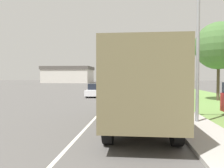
{
  "coord_description": "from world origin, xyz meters",
  "views": [
    {
      "loc": [
        1.93,
        3.89,
        2.1
      ],
      "look_at": [
        0.88,
        14.62,
        1.74
      ],
      "focal_mm": 35.0,
      "sensor_mm": 36.0,
      "label": 1
    }
  ],
  "objects": [
    {
      "name": "military_truck",
      "position": [
        2.2,
        12.94,
        1.78
      ],
      "size": [
        2.38,
        7.66,
        3.18
      ],
      "color": "#474C38",
      "rests_on": "ground"
    },
    {
      "name": "lamp_post",
      "position": [
        4.52,
        13.84,
        3.94
      ],
      "size": [
        1.69,
        0.24,
        6.33
      ],
      "color": "gray",
      "rests_on": "sidewalk_right"
    },
    {
      "name": "car_nearest_ahead",
      "position": [
        -1.99,
        26.76,
        0.63
      ],
      "size": [
        1.72,
        3.95,
        1.38
      ],
      "color": "silver",
      "rests_on": "ground"
    },
    {
      "name": "building_distant",
      "position": [
        -21.11,
        79.81,
        2.89
      ],
      "size": [
        16.7,
        11.81,
        5.7
      ],
      "color": "beige",
      "rests_on": "ground"
    },
    {
      "name": "car_second_ahead",
      "position": [
        1.87,
        35.23,
        0.77
      ],
      "size": [
        1.81,
        4.7,
        1.74
      ],
      "color": "black",
      "rests_on": "ground"
    },
    {
      "name": "tree_mid_right",
      "position": [
        9.33,
        23.8,
        4.8
      ],
      "size": [
        4.11,
        4.11,
        6.84
      ],
      "color": "#4C3D2D",
      "rests_on": "grass_strip_right"
    },
    {
      "name": "ground_plane",
      "position": [
        0.0,
        40.0,
        0.0
      ],
      "size": [
        180.0,
        180.0,
        0.0
      ],
      "primitive_type": "plane",
      "color": "#565451"
    },
    {
      "name": "grass_strip_right",
      "position": [
        8.9,
        40.0,
        0.01
      ],
      "size": [
        7.0,
        120.0,
        0.02
      ],
      "color": "#6B9347",
      "rests_on": "ground"
    },
    {
      "name": "lane_centre_stripe",
      "position": [
        0.0,
        40.0,
        0.0
      ],
      "size": [
        0.12,
        120.0,
        0.0
      ],
      "color": "silver",
      "rests_on": "ground"
    },
    {
      "name": "sidewalk_right",
      "position": [
        4.5,
        40.0,
        0.06
      ],
      "size": [
        1.8,
        120.0,
        0.12
      ],
      "color": "#ADAAA3",
      "rests_on": "ground"
    }
  ]
}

